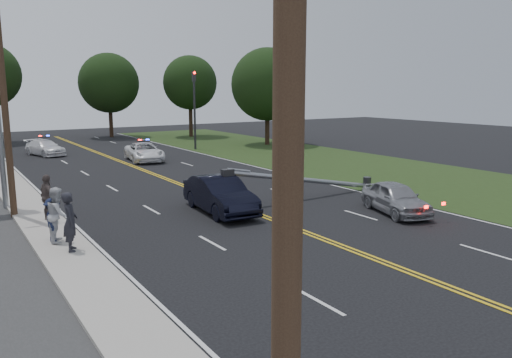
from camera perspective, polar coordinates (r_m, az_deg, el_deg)
ground at (r=17.33m, az=12.40°, el=-8.53°), size 120.00×120.00×0.00m
sidewalk at (r=22.40m, az=-23.20°, el=-4.66°), size 1.80×70.00×0.12m
grass_verge at (r=33.61m, az=16.62°, el=0.43°), size 12.00×80.00×0.01m
centerline_yellow at (r=25.09m, az=-3.97°, el=-2.41°), size 0.36×80.00×0.00m
traffic_signal at (r=46.08m, az=-7.05°, el=8.60°), size 0.28×0.41×7.05m
fallen_streetlight at (r=25.58m, az=6.43°, el=-0.13°), size 9.36×0.44×1.91m
utility_pole_near at (r=4.33m, az=3.72°, el=4.45°), size 1.60×0.28×10.00m
utility_pole_mid at (r=23.61m, az=-26.85°, el=8.15°), size 1.60×0.28×10.00m
tree_7 at (r=59.87m, az=-16.46°, el=10.47°), size 6.72×6.72×9.49m
tree_8 at (r=58.64m, az=-7.56°, el=10.86°), size 6.15×6.15×9.26m
tree_9 at (r=49.68m, az=1.32°, el=10.75°), size 7.10×7.10×9.47m
crashed_sedan at (r=22.48m, az=-4.13°, el=-1.80°), size 2.12×5.08×1.64m
waiting_sedan at (r=23.18m, az=15.66°, el=-2.09°), size 2.87×4.44×1.40m
emergency_a at (r=39.48m, az=-12.65°, el=3.03°), size 2.95×5.26×1.39m
emergency_b at (r=45.29m, az=-22.97°, el=3.31°), size 3.00×4.76×1.29m
bystander_a at (r=17.89m, az=-20.46°, el=-4.58°), size 0.65×0.83×2.02m
bystander_b at (r=19.14m, az=-21.71°, el=-3.78°), size 1.00×1.14×1.98m
bystander_c at (r=19.32m, az=-22.21°, el=-4.30°), size 0.85×1.14×1.57m
bystander_d at (r=22.38m, az=-22.73°, el=-1.96°), size 0.70×1.20×1.92m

